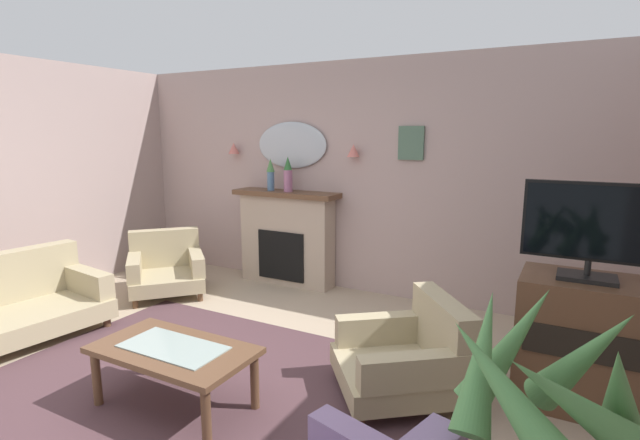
% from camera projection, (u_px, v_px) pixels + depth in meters
% --- Properties ---
extents(floor, '(6.99, 6.58, 0.10)m').
position_uv_depth(floor, '(181.00, 406.00, 3.38)').
color(floor, tan).
rests_on(floor, ground).
extents(wall_back, '(6.99, 0.10, 2.67)m').
position_uv_depth(wall_back, '(351.00, 178.00, 5.59)').
color(wall_back, '#B29993').
rests_on(wall_back, ground).
extents(patterned_rug, '(3.20, 2.40, 0.01)m').
position_uv_depth(patterned_rug, '(200.00, 386.00, 3.54)').
color(patterned_rug, '#4C3338').
rests_on(patterned_rug, ground).
extents(fireplace, '(1.36, 0.36, 1.16)m').
position_uv_depth(fireplace, '(287.00, 238.00, 5.89)').
color(fireplace, tan).
rests_on(fireplace, ground).
extents(mantel_vase_centre, '(0.10, 0.10, 0.39)m').
position_uv_depth(mantel_vase_centre, '(271.00, 174.00, 5.81)').
color(mantel_vase_centre, '#4C7093').
rests_on(mantel_vase_centre, fireplace).
extents(mantel_vase_right, '(0.11, 0.11, 0.42)m').
position_uv_depth(mantel_vase_right, '(288.00, 175.00, 5.70)').
color(mantel_vase_right, '#9E6084').
rests_on(mantel_vase_right, fireplace).
extents(wall_mirror, '(0.96, 0.06, 0.56)m').
position_uv_depth(wall_mirror, '(292.00, 145.00, 5.81)').
color(wall_mirror, '#B2BCC6').
extents(wall_sconce_left, '(0.14, 0.14, 0.14)m').
position_uv_depth(wall_sconce_left, '(234.00, 148.00, 6.17)').
color(wall_sconce_left, '#D17066').
extents(wall_sconce_right, '(0.14, 0.14, 0.14)m').
position_uv_depth(wall_sconce_right, '(353.00, 151.00, 5.37)').
color(wall_sconce_right, '#D17066').
extents(framed_picture, '(0.28, 0.03, 0.36)m').
position_uv_depth(framed_picture, '(411.00, 143.00, 5.11)').
color(framed_picture, '#4C6B56').
extents(coffee_table, '(1.10, 0.60, 0.45)m').
position_uv_depth(coffee_table, '(174.00, 355.00, 3.21)').
color(coffee_table, brown).
rests_on(coffee_table, ground).
extents(armchair_by_coffee_table, '(1.15, 1.14, 0.71)m').
position_uv_depth(armchair_by_coffee_table, '(166.00, 267.00, 5.59)').
color(armchair_by_coffee_table, tan).
rests_on(armchair_by_coffee_table, ground).
extents(armchair_near_fireplace, '(1.14, 1.13, 0.71)m').
position_uv_depth(armchair_near_fireplace, '(409.00, 355.00, 3.38)').
color(armchair_near_fireplace, tan).
rests_on(armchair_near_fireplace, ground).
extents(tv_cabinet, '(0.80, 0.57, 0.90)m').
position_uv_depth(tv_cabinet, '(580.00, 342.00, 3.26)').
color(tv_cabinet, brown).
rests_on(tv_cabinet, ground).
extents(tv_flatscreen, '(0.84, 0.24, 0.65)m').
position_uv_depth(tv_flatscreen, '(592.00, 228.00, 3.10)').
color(tv_flatscreen, black).
rests_on(tv_flatscreen, tv_cabinet).
extents(potted_plant_small_fern, '(0.38, 0.35, 0.66)m').
position_uv_depth(potted_plant_small_fern, '(160.00, 253.00, 6.25)').
color(potted_plant_small_fern, '#474C56').
rests_on(potted_plant_small_fern, ground).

